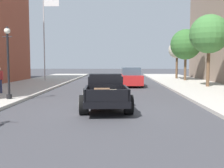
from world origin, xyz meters
TOP-DOWN VIEW (x-y plane):
  - ground_plane at (0.00, 0.00)m, footprint 140.00×140.00m
  - hotrod_truck_black at (0.01, 0.42)m, footprint 2.44×5.03m
  - car_background_red at (1.63, 11.33)m, footprint 2.01×4.37m
  - street_lamp_near at (-5.24, 2.16)m, footprint 0.50×0.32m
  - flagpole at (-7.22, 16.67)m, footprint 1.74×0.16m
  - street_tree_second at (7.74, 9.69)m, footprint 3.06×3.06m
  - street_tree_third at (7.71, 17.00)m, footprint 3.24×3.24m
  - street_tree_farthest at (7.50, 20.29)m, footprint 2.01×2.01m

SIDE VIEW (x-z plane):
  - ground_plane at x=0.00m, z-range 0.00..0.00m
  - hotrod_truck_black at x=0.01m, z-range -0.04..1.54m
  - car_background_red at x=1.63m, z-range -0.06..1.59m
  - street_lamp_near at x=-5.24m, z-range 0.46..4.31m
  - street_tree_farthest at x=7.50m, z-range 1.31..5.73m
  - street_tree_third at x=7.71m, z-range 1.25..6.70m
  - street_tree_second at x=7.74m, z-range 1.45..7.16m
  - flagpole at x=-7.22m, z-range 1.19..10.35m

